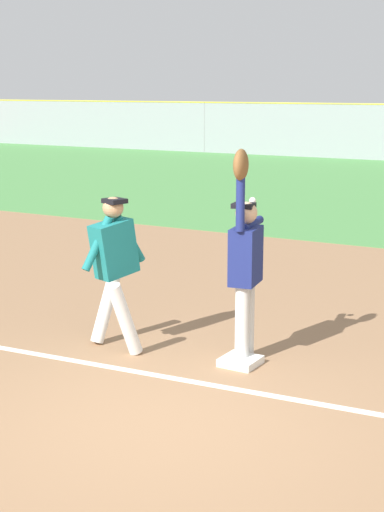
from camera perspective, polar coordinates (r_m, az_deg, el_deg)
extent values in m
plane|color=#936D4C|center=(7.00, -2.12, -12.03)|extent=(77.52, 77.52, 0.00)
cube|color=white|center=(8.33, 3.57, -7.68)|extent=(0.39, 0.39, 0.08)
cylinder|color=silver|center=(8.45, 4.07, -4.65)|extent=(0.17, 0.17, 0.85)
cylinder|color=silver|center=(8.26, 3.68, -5.03)|extent=(0.17, 0.17, 0.85)
cube|color=navy|center=(8.17, 3.95, 0.02)|extent=(0.32, 0.47, 0.60)
sphere|color=#DBAD84|center=(8.09, 4.00, 3.17)|extent=(0.26, 0.26, 0.23)
cube|color=black|center=(8.09, 3.80, 3.71)|extent=(0.25, 0.23, 0.05)
cylinder|color=navy|center=(7.86, 3.56, 4.05)|extent=(0.10, 0.10, 0.62)
cylinder|color=navy|center=(8.32, 4.41, 2.34)|extent=(0.18, 0.63, 0.09)
ellipsoid|color=brown|center=(7.81, 3.60, 6.67)|extent=(0.18, 0.30, 0.32)
cylinder|color=white|center=(8.47, -4.93, -4.63)|extent=(0.28, 0.46, 0.85)
cylinder|color=white|center=(8.99, -6.28, -3.65)|extent=(0.28, 0.46, 0.85)
cube|color=#197272|center=(8.55, -5.73, 0.54)|extent=(0.42, 0.58, 0.66)
sphere|color=tan|center=(8.47, -5.79, 3.55)|extent=(0.29, 0.29, 0.23)
cube|color=black|center=(8.44, -5.68, 4.03)|extent=(0.27, 0.26, 0.05)
cylinder|color=#197272|center=(8.67, -4.57, 1.28)|extent=(0.22, 0.41, 0.58)
cylinder|color=#197272|center=(8.41, -6.94, 0.89)|extent=(0.22, 0.41, 0.58)
sphere|color=white|center=(8.34, 4.45, 4.06)|extent=(0.07, 0.07, 0.07)
cylinder|color=gray|center=(35.05, 0.93, 9.35)|extent=(0.08, 0.08, 2.17)
cube|color=#B7B7BC|center=(36.35, 10.51, 8.44)|extent=(4.45, 2.03, 0.55)
cube|color=#2D333D|center=(36.32, 10.54, 9.19)|extent=(2.25, 1.81, 0.40)
cylinder|color=black|center=(36.80, 13.15, 7.94)|extent=(0.61, 0.24, 0.60)
cylinder|color=black|center=(35.00, 12.20, 7.78)|extent=(0.61, 0.24, 0.60)
cylinder|color=black|center=(37.77, 8.92, 8.22)|extent=(0.61, 0.24, 0.60)
cylinder|color=black|center=(36.02, 7.78, 8.06)|extent=(0.61, 0.24, 0.60)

